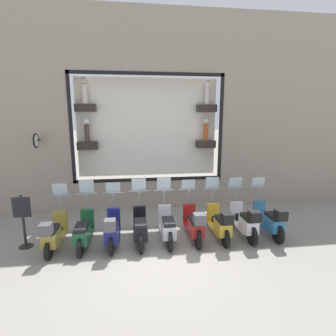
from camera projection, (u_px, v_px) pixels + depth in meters
name	position (u px, v px, depth m)	size (l,w,h in m)	color
ground_plane	(158.00, 253.00, 6.81)	(120.00, 120.00, 0.00)	gray
building_facade	(148.00, 112.00, 9.60)	(1.17, 36.00, 7.19)	gray
scooter_teal_0	(270.00, 220.00, 7.72)	(1.81, 0.61, 1.59)	black
scooter_white_1	(245.00, 222.00, 7.62)	(1.81, 0.61, 1.61)	black
scooter_yellow_2	(220.00, 223.00, 7.52)	(1.80, 0.61, 1.64)	black
scooter_red_3	(194.00, 224.00, 7.42)	(1.81, 0.60, 1.58)	black
scooter_silver_4	(167.00, 226.00, 7.39)	(1.81, 0.60, 1.68)	black
scooter_black_5	(140.00, 228.00, 7.29)	(1.81, 0.60, 1.67)	black
scooter_navy_6	(112.00, 230.00, 7.12)	(1.80, 0.60, 1.57)	black
scooter_green_7	(84.00, 231.00, 7.10)	(1.80, 0.61, 1.68)	black
scooter_olive_8	(54.00, 233.00, 6.92)	(1.79, 0.61, 1.59)	black
shop_sign_post	(23.00, 220.00, 6.99)	(0.36, 0.45, 1.46)	#232326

